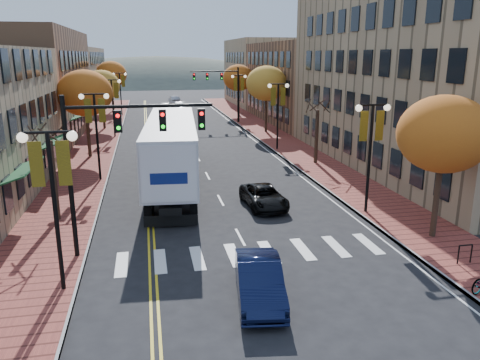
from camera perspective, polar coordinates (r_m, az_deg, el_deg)
ground at (r=19.23m, az=2.42°, el=-11.37°), size 200.00×200.00×0.00m
sidewalk_left at (r=50.16m, az=-16.79°, el=4.72°), size 4.00×85.00×0.15m
sidewalk_right at (r=51.64m, az=3.57°, el=5.61°), size 4.00×85.00×0.15m
building_left_mid at (r=54.32m, az=-25.47°, el=10.44°), size 12.00×24.00×11.00m
building_left_far at (r=78.84m, az=-21.17°, el=11.34°), size 12.00×26.00×9.50m
building_right_near at (r=39.81m, az=23.93°, el=12.32°), size 15.00×28.00×15.00m
building_right_mid at (r=63.03m, az=9.93°, el=11.64°), size 15.00×24.00×10.00m
building_right_far at (r=83.88m, az=4.42°, el=12.97°), size 15.00×20.00×11.00m
tree_left_a at (r=25.95m, az=-21.73°, el=-0.08°), size 0.28×0.28×4.20m
tree_left_b at (r=41.10m, az=-18.38°, el=10.00°), size 4.48×4.48×7.21m
tree_left_c at (r=57.01m, az=-16.53°, el=10.97°), size 4.16×4.16×6.69m
tree_left_d at (r=74.91m, az=-15.43°, el=12.31°), size 4.61×4.61×7.42m
tree_right_a at (r=23.14m, az=23.59°, el=5.12°), size 4.16×4.16×6.69m
tree_right_b at (r=37.65m, az=9.31°, el=5.25°), size 0.28×0.28×4.20m
tree_right_c at (r=52.48m, az=3.24°, el=11.67°), size 4.48×4.48×7.21m
tree_right_d at (r=68.07m, az=-0.22°, el=12.35°), size 4.35×4.35×7.00m
lamp_left_a at (r=17.55m, az=-21.93°, el=-0.10°), size 1.96×0.36×6.05m
lamp_left_b at (r=33.14m, az=-17.18°, el=7.03°), size 1.96×0.36×6.05m
lamp_left_c at (r=50.99m, az=-15.31°, el=9.78°), size 1.96×0.36×6.05m
lamp_left_d at (r=68.91m, az=-14.40°, el=11.09°), size 1.96×0.36×6.05m
lamp_right_a at (r=25.88m, az=15.67°, el=5.04°), size 1.96×0.36×6.05m
lamp_right_b at (r=42.56m, az=4.66°, el=9.30°), size 1.96×0.36×6.05m
lamp_right_c at (r=60.00m, az=-0.14°, el=11.02°), size 1.96×0.36×6.05m
traffic_mast_near at (r=20.07m, az=-14.95°, el=4.13°), size 6.10×0.35×7.00m
traffic_mast_far at (r=59.60m, az=-2.09°, el=11.59°), size 6.10×0.34×7.00m
semi_truck at (r=31.65m, az=-8.28°, el=4.17°), size 4.26×18.30×4.53m
navy_sedan at (r=17.12m, az=2.36°, el=-12.13°), size 2.17×4.65×1.47m
black_suv at (r=27.03m, az=2.91°, el=-2.02°), size 2.23×4.52×1.23m
car_far_white at (r=72.87m, az=-9.13°, el=8.75°), size 1.86×4.36×1.47m
car_far_silver at (r=74.97m, az=-7.43°, el=8.88°), size 1.87×4.15×1.18m
car_far_oncoming at (r=84.84m, az=-8.03°, el=9.64°), size 1.97×4.34×1.38m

